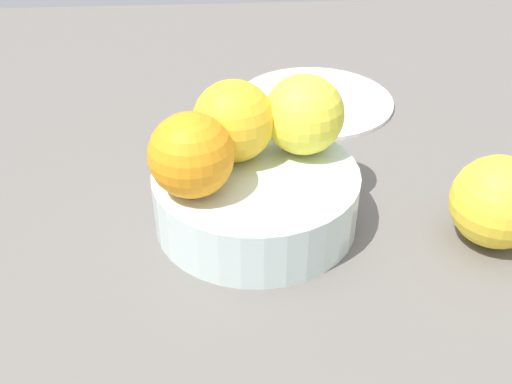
{
  "coord_description": "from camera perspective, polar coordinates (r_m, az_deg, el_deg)",
  "views": [
    {
      "loc": [
        -38.71,
        2.65,
        29.89
      ],
      "look_at": [
        0.0,
        0.0,
        2.77
      ],
      "focal_mm": 42.76,
      "sensor_mm": 36.0,
      "label": 1
    }
  ],
  "objects": [
    {
      "name": "ground_plane",
      "position": [
        0.5,
        0.0,
        -3.58
      ],
      "size": [
        110.0,
        110.0,
        2.0
      ],
      "primitive_type": "cube",
      "color": "#66605B"
    },
    {
      "name": "orange_loose_0",
      "position": [
        0.48,
        21.68,
        -0.87
      ],
      "size": [
        7.02,
        7.02,
        7.02
      ],
      "primitive_type": "sphere",
      "color": "yellow",
      "rests_on": "ground_plane"
    },
    {
      "name": "side_plate",
      "position": [
        0.67,
        5.5,
        8.68
      ],
      "size": [
        16.96,
        16.96,
        0.8
      ],
      "primitive_type": "cylinder",
      "color": "white",
      "rests_on": "ground_plane"
    },
    {
      "name": "orange_in_bowl_2",
      "position": [
        0.43,
        -6.09,
        3.44
      ],
      "size": [
        6.12,
        6.12,
        6.12
      ],
      "primitive_type": "sphere",
      "color": "orange",
      "rests_on": "fruit_bowl"
    },
    {
      "name": "orange_in_bowl_0",
      "position": [
        0.48,
        4.51,
        7.24
      ],
      "size": [
        6.32,
        6.32,
        6.32
      ],
      "primitive_type": "sphere",
      "color": "yellow",
      "rests_on": "fruit_bowl"
    },
    {
      "name": "orange_in_bowl_1",
      "position": [
        0.47,
        -2.11,
        6.65
      ],
      "size": [
        6.34,
        6.34,
        6.34
      ],
      "primitive_type": "sphere",
      "color": "yellow",
      "rests_on": "fruit_bowl"
    },
    {
      "name": "fruit_bowl",
      "position": [
        0.48,
        0.0,
        -0.57
      ],
      "size": [
        15.93,
        15.93,
        4.62
      ],
      "color": "silver",
      "rests_on": "ground_plane"
    }
  ]
}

